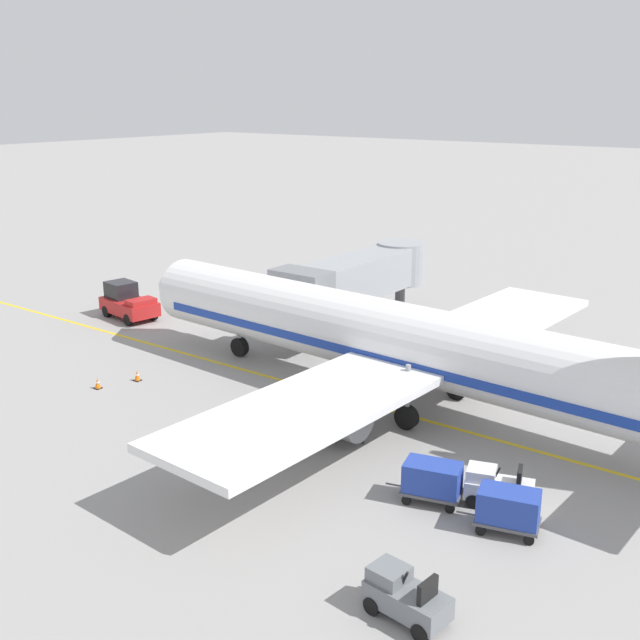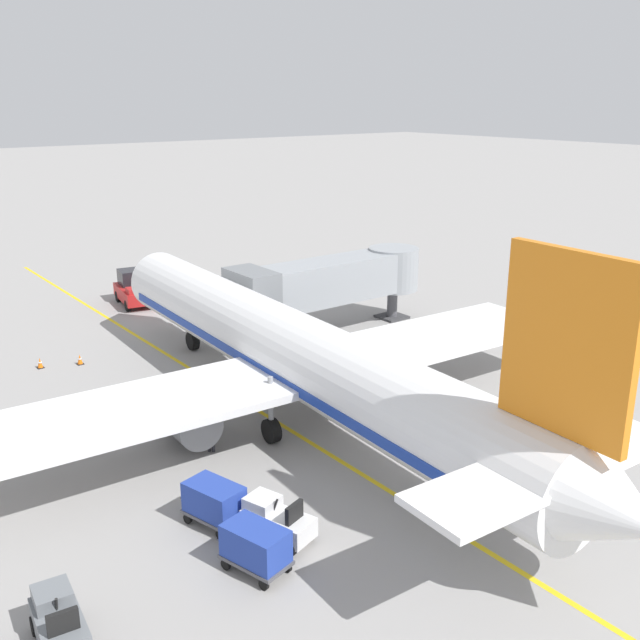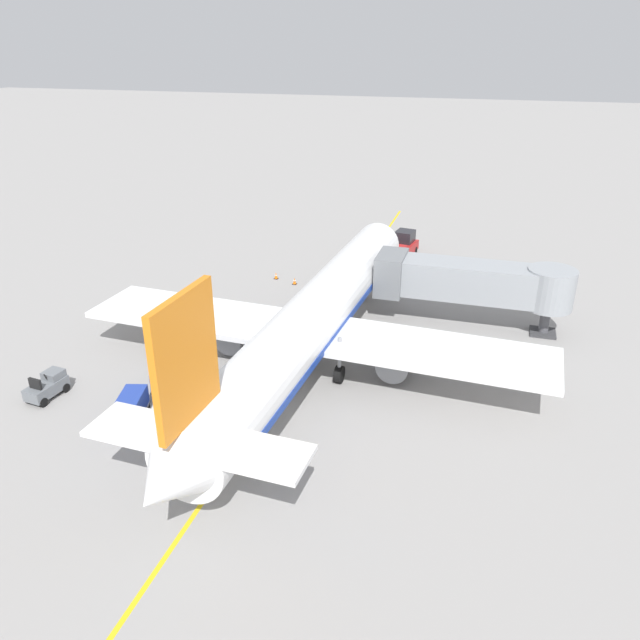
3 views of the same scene
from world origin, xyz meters
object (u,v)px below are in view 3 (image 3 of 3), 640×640
at_px(baggage_tug_lead, 167,401).
at_px(baggage_cart_second_in_train, 133,403).
at_px(baggage_cart_front, 165,377).
at_px(ground_crew_loader, 241,334).
at_px(safety_cone_nose_left, 276,276).
at_px(ground_crew_wing_walker, 238,346).
at_px(pushback_tractor, 402,246).
at_px(parked_airliner, 314,319).
at_px(jet_bridge, 472,281).
at_px(baggage_tug_trailing, 47,386).
at_px(safety_cone_nose_right, 294,281).

distance_m(baggage_tug_lead, baggage_cart_second_in_train, 1.89).
height_order(baggage_cart_front, ground_crew_loader, ground_crew_loader).
bearing_deg(safety_cone_nose_left, ground_crew_wing_walker, -79.32).
distance_m(pushback_tractor, safety_cone_nose_left, 13.28).
distance_m(parked_airliner, jet_bridge, 12.85).
distance_m(baggage_tug_trailing, safety_cone_nose_left, 23.06).
relative_size(baggage_cart_front, baggage_cart_second_in_train, 1.00).
distance_m(baggage_cart_second_in_train, ground_crew_wing_walker, 8.59).
distance_m(baggage_tug_lead, safety_cone_nose_left, 21.71).
xyz_separation_m(parked_airliner, baggage_cart_second_in_train, (-7.82, -8.88, -2.24)).
xyz_separation_m(parked_airliner, safety_cone_nose_right, (-5.73, 13.09, -2.90)).
bearing_deg(safety_cone_nose_right, pushback_tractor, 52.12).
relative_size(baggage_cart_second_in_train, ground_crew_wing_walker, 1.76).
xyz_separation_m(baggage_cart_second_in_train, safety_cone_nose_left, (0.10, 22.75, -0.66)).
distance_m(baggage_tug_lead, ground_crew_wing_walker, 7.14).
relative_size(ground_crew_wing_walker, ground_crew_loader, 1.00).
height_order(baggage_tug_trailing, safety_cone_nose_left, baggage_tug_trailing).
distance_m(baggage_cart_second_in_train, ground_crew_loader, 10.04).
relative_size(baggage_cart_second_in_train, ground_crew_loader, 1.76).
distance_m(pushback_tractor, baggage_cart_second_in_train, 33.29).
xyz_separation_m(pushback_tractor, baggage_cart_front, (-9.51, -28.70, -0.15)).
xyz_separation_m(baggage_tug_trailing, baggage_cart_front, (6.36, 2.59, 0.24)).
distance_m(pushback_tractor, safety_cone_nose_right, 12.51).
distance_m(baggage_cart_front, safety_cone_nose_right, 18.94).
relative_size(baggage_tug_trailing, baggage_cart_second_in_train, 0.88).
xyz_separation_m(pushback_tractor, baggage_tug_trailing, (-15.87, -31.29, -0.39)).
bearing_deg(baggage_cart_front, parked_airliner, 37.22).
bearing_deg(pushback_tractor, ground_crew_loader, -108.58).
xyz_separation_m(pushback_tractor, baggage_cart_second_in_train, (-9.76, -31.83, -0.15)).
bearing_deg(safety_cone_nose_right, baggage_cart_second_in_train, -95.44).
bearing_deg(pushback_tractor, safety_cone_nose_right, -127.88).
height_order(jet_bridge, baggage_cart_front, jet_bridge).
distance_m(jet_bridge, safety_cone_nose_right, 15.83).
relative_size(jet_bridge, safety_cone_nose_left, 23.64).
bearing_deg(baggage_tug_trailing, safety_cone_nose_right, 69.06).
distance_m(pushback_tractor, baggage_tug_lead, 31.82).
relative_size(jet_bridge, baggage_cart_second_in_train, 4.68).
distance_m(ground_crew_loader, safety_cone_nose_right, 12.23).
bearing_deg(jet_bridge, baggage_tug_lead, -132.82).
height_order(jet_bridge, baggage_cart_second_in_train, jet_bridge).
distance_m(parked_airliner, baggage_cart_second_in_train, 12.05).
bearing_deg(jet_bridge, pushback_tractor, 117.50).
height_order(baggage_cart_second_in_train, safety_cone_nose_right, baggage_cart_second_in_train).
distance_m(jet_bridge, baggage_cart_front, 22.46).
xyz_separation_m(jet_bridge, baggage_cart_front, (-16.79, -14.70, -2.51)).
xyz_separation_m(jet_bridge, pushback_tractor, (-7.28, 14.00, -2.36)).
height_order(baggage_cart_second_in_train, safety_cone_nose_left, baggage_cart_second_in_train).
bearing_deg(baggage_tug_lead, ground_crew_loader, 84.65).
bearing_deg(baggage_tug_lead, ground_crew_wing_walker, 79.21).
distance_m(baggage_tug_trailing, baggage_cart_second_in_train, 6.14).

